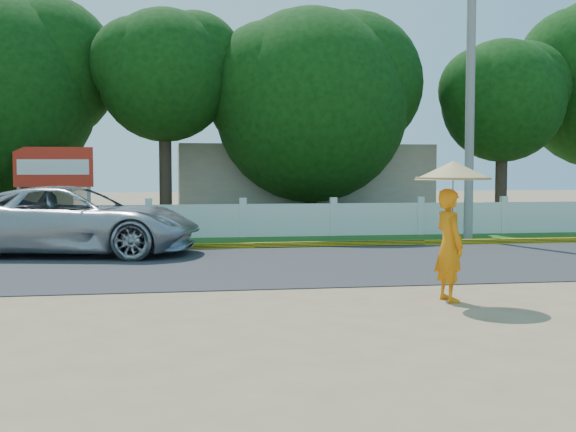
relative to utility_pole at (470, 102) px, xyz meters
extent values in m
plane|color=#9E8460|center=(-6.91, -9.32, -4.33)|extent=(120.00, 120.00, 0.00)
cube|color=#38383A|center=(-6.91, -4.82, -4.32)|extent=(60.00, 7.00, 0.02)
cube|color=#2D601E|center=(-6.91, 0.43, -4.31)|extent=(60.00, 3.50, 0.03)
cube|color=yellow|center=(-6.91, -1.27, -4.25)|extent=(40.00, 0.18, 0.16)
cube|color=silver|center=(-6.91, 1.88, -3.78)|extent=(40.00, 0.10, 1.10)
cube|color=#B7AD99|center=(-3.91, 8.68, -2.73)|extent=(10.00, 6.00, 3.20)
cylinder|color=gray|center=(0.00, 0.00, 0.00)|extent=(0.28, 0.28, 8.65)
imported|color=#ACAEB4|center=(-11.68, -2.09, -3.43)|extent=(6.91, 4.17, 1.79)
imported|color=orange|center=(-4.57, -9.90, -3.38)|extent=(0.53, 0.74, 1.90)
cylinder|color=gray|center=(-4.52, -9.90, -2.65)|extent=(0.03, 0.03, 1.23)
cone|color=tan|center=(-4.52, -9.90, -2.12)|extent=(1.30, 1.30, 0.31)
cylinder|color=gray|center=(-14.07, 2.98, -3.33)|extent=(0.12, 0.12, 2.00)
cylinder|color=gray|center=(-11.87, 2.98, -3.33)|extent=(0.12, 0.12, 2.00)
cube|color=red|center=(-12.97, 2.98, -2.03)|extent=(2.50, 0.12, 1.30)
cube|color=silver|center=(-12.97, 2.92, -2.03)|extent=(2.25, 0.02, 0.49)
cylinder|color=#473828|center=(3.13, 4.29, -2.56)|extent=(0.44, 0.44, 3.53)
sphere|color=#124510|center=(3.13, 4.29, 0.47)|extent=(4.60, 4.60, 4.60)
cylinder|color=#473828|center=(-4.08, 4.95, -3.02)|extent=(0.44, 0.44, 2.61)
sphere|color=#124510|center=(-4.08, 4.95, 0.25)|extent=(7.15, 7.15, 7.15)
cylinder|color=#473828|center=(-9.40, 4.51, -2.21)|extent=(0.44, 0.44, 4.24)
sphere|color=#124510|center=(-9.40, 4.51, 1.19)|extent=(4.66, 4.66, 4.66)
camera|label=1|loc=(-9.17, -21.37, -2.11)|focal=45.00mm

